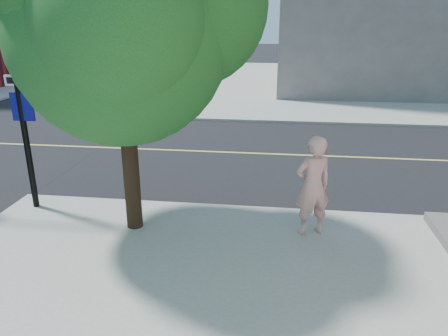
# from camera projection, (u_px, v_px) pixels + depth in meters

# --- Properties ---
(ground) EXTENTS (140.00, 140.00, 0.00)m
(ground) POSITION_uv_depth(u_px,v_px,m) (66.00, 201.00, 10.59)
(ground) COLOR black
(ground) RESTS_ON ground
(road_ew) EXTENTS (140.00, 9.00, 0.01)m
(road_ew) POSITION_uv_depth(u_px,v_px,m) (128.00, 149.00, 14.79)
(road_ew) COLOR black
(road_ew) RESTS_ON ground
(sidewalk_ne) EXTENTS (29.00, 25.00, 0.12)m
(sidewalk_ne) POSITION_uv_depth(u_px,v_px,m) (403.00, 84.00, 29.05)
(sidewalk_ne) COLOR #A5A398
(sidewalk_ne) RESTS_ON ground
(man_on_phone) EXTENTS (0.88, 0.75, 2.06)m
(man_on_phone) POSITION_uv_depth(u_px,v_px,m) (313.00, 186.00, 8.42)
(man_on_phone) COLOR #F4A79F
(man_on_phone) RESTS_ON sidewalk_se
(street_tree) EXTENTS (5.04, 4.58, 6.69)m
(street_tree) POSITION_uv_depth(u_px,v_px,m) (125.00, 9.00, 7.61)
(street_tree) COLOR black
(street_tree) RESTS_ON sidewalk_se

